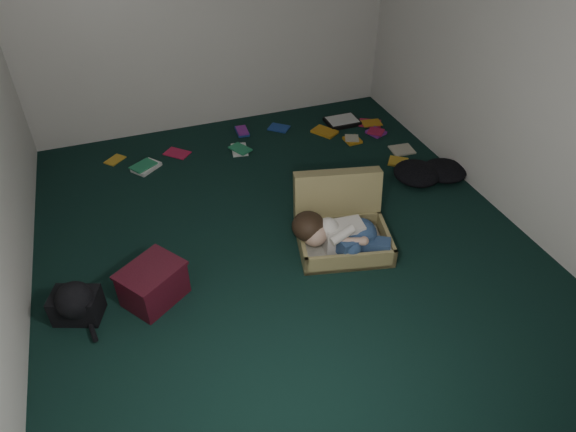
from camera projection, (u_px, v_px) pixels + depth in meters
floor at (282, 238)px, 4.39m from camera, size 4.50×4.50×0.00m
wall_back at (208, 7)px, 5.25m from camera, size 4.50×0.00×4.50m
wall_front at (479, 341)px, 1.92m from camera, size 4.50×0.00×4.50m
wall_right at (515, 60)px, 4.12m from camera, size 0.00×4.50×4.50m
suitcase at (341, 224)px, 4.28m from camera, size 0.88×0.87×0.54m
person at (340, 234)px, 4.11m from camera, size 0.76×0.51×0.34m
maroon_bin at (153, 284)px, 3.75m from camera, size 0.55×0.53×0.30m
backpack at (76, 305)px, 3.63m from camera, size 0.49×0.45×0.24m
clothing_pile at (429, 169)px, 5.10m from camera, size 0.55×0.47×0.16m
paper_tray at (342, 121)px, 6.00m from camera, size 0.38×0.28×0.05m
book_scatter at (291, 142)px, 5.66m from camera, size 3.13×1.43×0.02m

